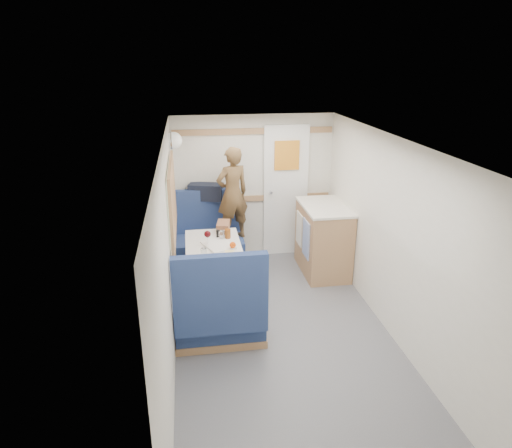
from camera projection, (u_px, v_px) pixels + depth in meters
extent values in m
plane|color=#515156|center=(286.00, 343.00, 4.58)|extent=(4.50, 4.50, 0.00)
plane|color=silver|center=(292.00, 145.00, 3.89)|extent=(4.50, 4.50, 0.00)
cube|color=silver|center=(254.00, 188.00, 6.33)|extent=(2.20, 0.02, 2.00)
cube|color=silver|center=(169.00, 260.00, 4.08)|extent=(0.02, 4.50, 2.00)
cube|color=silver|center=(400.00, 245.00, 4.39)|extent=(0.02, 4.50, 2.00)
cube|color=#986C45|center=(254.00, 198.00, 6.36)|extent=(2.15, 0.02, 0.08)
cube|color=#986C45|center=(254.00, 131.00, 6.04)|extent=(2.15, 0.02, 0.08)
cube|color=#A8B196|center=(172.00, 200.00, 4.93)|extent=(0.04, 1.30, 0.72)
cube|color=white|center=(286.00, 192.00, 6.39)|extent=(0.62, 0.04, 1.86)
cube|color=gold|center=(287.00, 155.00, 6.18)|extent=(0.34, 0.03, 0.40)
cylinder|color=silver|center=(271.00, 192.00, 6.30)|extent=(0.04, 0.10, 0.04)
cube|color=white|center=(213.00, 245.00, 5.18)|extent=(0.62, 0.92, 0.04)
cylinder|color=silver|center=(214.00, 273.00, 5.30)|extent=(0.08, 0.08, 0.66)
cylinder|color=silver|center=(215.00, 298.00, 5.42)|extent=(0.36, 0.36, 0.03)
cube|color=navy|center=(210.00, 255.00, 6.08)|extent=(0.88, 0.50, 0.45)
cube|color=navy|center=(208.00, 218.00, 6.20)|extent=(0.88, 0.10, 0.80)
cube|color=#986C45|center=(211.00, 267.00, 6.15)|extent=(0.90, 0.52, 0.08)
cube|color=navy|center=(220.00, 319.00, 4.60)|extent=(0.88, 0.50, 0.45)
cube|color=navy|center=(221.00, 295.00, 4.19)|extent=(0.88, 0.10, 0.80)
cube|color=#986C45|center=(220.00, 334.00, 4.66)|extent=(0.90, 0.52, 0.08)
cube|color=#986C45|center=(207.00, 201.00, 6.15)|extent=(0.90, 0.14, 0.04)
sphere|color=white|center=(174.00, 140.00, 5.55)|extent=(0.20, 0.20, 0.20)
cube|color=#986C45|center=(323.00, 240.00, 5.98)|extent=(0.54, 0.90, 0.90)
cube|color=silver|center=(325.00, 207.00, 5.83)|extent=(0.56, 0.92, 0.03)
cube|color=#5972B2|center=(306.00, 239.00, 5.74)|extent=(0.01, 0.30, 0.48)
cube|color=silver|center=(299.00, 229.00, 6.08)|extent=(0.01, 0.28, 0.44)
imported|color=brown|center=(232.00, 194.00, 5.85)|extent=(0.52, 0.43, 1.21)
cube|color=black|center=(206.00, 192.00, 6.11)|extent=(0.49, 0.32, 0.21)
cube|color=white|center=(218.00, 245.00, 5.10)|extent=(0.40, 0.45, 0.02)
sphere|color=#DD5E09|center=(233.00, 245.00, 4.99)|extent=(0.07, 0.07, 0.07)
cube|color=#EEDB89|center=(230.00, 253.00, 4.83)|extent=(0.10, 0.07, 0.03)
cylinder|color=white|center=(208.00, 245.00, 5.12)|extent=(0.06, 0.06, 0.01)
cylinder|color=white|center=(208.00, 240.00, 5.11)|extent=(0.01, 0.01, 0.10)
sphere|color=#43070B|center=(207.00, 234.00, 5.08)|extent=(0.08, 0.08, 0.08)
cylinder|color=white|center=(204.00, 253.00, 4.79)|extent=(0.06, 0.06, 0.10)
cylinder|color=silver|center=(222.00, 235.00, 5.25)|extent=(0.07, 0.07, 0.11)
cylinder|color=brown|center=(228.00, 234.00, 5.30)|extent=(0.07, 0.07, 0.11)
cylinder|color=black|center=(218.00, 234.00, 5.33)|extent=(0.03, 0.03, 0.09)
cube|color=brown|center=(223.00, 227.00, 5.52)|extent=(0.19, 0.28, 0.11)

